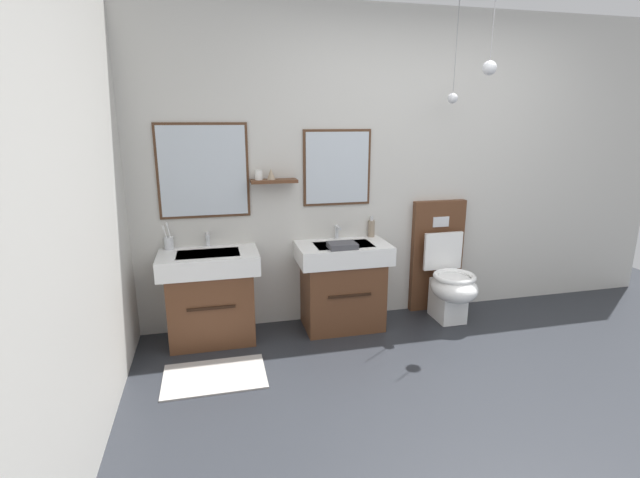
{
  "coord_description": "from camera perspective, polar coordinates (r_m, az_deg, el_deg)",
  "views": [
    {
      "loc": [
        -1.71,
        -1.86,
        1.68
      ],
      "look_at": [
        -0.9,
        1.56,
        0.77
      ],
      "focal_mm": 25.72,
      "sensor_mm": 36.0,
      "label": 1
    }
  ],
  "objects": [
    {
      "name": "ground_plane",
      "position": [
        3.07,
        25.63,
        -21.42
      ],
      "size": [
        6.12,
        4.95,
        0.1
      ],
      "primitive_type": "cube",
      "color": "#23262B",
      "rests_on": "ground"
    },
    {
      "name": "wall_back",
      "position": [
        4.07,
        11.41,
        8.65
      ],
      "size": [
        4.92,
        0.65,
        2.56
      ],
      "color": "beige",
      "rests_on": "ground"
    },
    {
      "name": "wall_left",
      "position": [
        2.02,
        -32.91,
        0.71
      ],
      "size": [
        0.12,
        3.75,
        2.56
      ],
      "primitive_type": "cube",
      "color": "beige",
      "rests_on": "ground"
    },
    {
      "name": "bath_mat",
      "position": [
        3.3,
        -12.96,
        -16.3
      ],
      "size": [
        0.68,
        0.44,
        0.01
      ],
      "primitive_type": "cube",
      "color": "#9E9993",
      "rests_on": "ground"
    },
    {
      "name": "vanity_sink_left",
      "position": [
        3.67,
        -13.43,
        -6.68
      ],
      "size": [
        0.74,
        0.46,
        0.71
      ],
      "color": "#56331E",
      "rests_on": "ground"
    },
    {
      "name": "tap_on_left_sink",
      "position": [
        3.7,
        -13.82,
        0.14
      ],
      "size": [
        0.03,
        0.13,
        0.11
      ],
      "color": "silver",
      "rests_on": "vanity_sink_left"
    },
    {
      "name": "vanity_sink_right",
      "position": [
        3.8,
        2.76,
        -5.5
      ],
      "size": [
        0.74,
        0.46,
        0.71
      ],
      "color": "#56331E",
      "rests_on": "ground"
    },
    {
      "name": "tap_on_right_sink",
      "position": [
        3.83,
        2.15,
        1.07
      ],
      "size": [
        0.03,
        0.13,
        0.11
      ],
      "color": "silver",
      "rests_on": "vanity_sink_right"
    },
    {
      "name": "toilet",
      "position": [
        4.14,
        15.28,
        -4.33
      ],
      "size": [
        0.48,
        0.63,
        1.0
      ],
      "color": "#56331E",
      "rests_on": "ground"
    },
    {
      "name": "toothbrush_cup",
      "position": [
        3.71,
        -18.31,
        -0.41
      ],
      "size": [
        0.07,
        0.07,
        0.21
      ],
      "color": "silver",
      "rests_on": "vanity_sink_left"
    },
    {
      "name": "soap_dispenser",
      "position": [
        3.92,
        6.41,
        1.34
      ],
      "size": [
        0.06,
        0.06,
        0.18
      ],
      "color": "gray",
      "rests_on": "vanity_sink_right"
    },
    {
      "name": "folded_hand_towel",
      "position": [
        3.56,
        2.79,
        -0.81
      ],
      "size": [
        0.22,
        0.16,
        0.04
      ],
      "primitive_type": "cube",
      "color": "#47474C",
      "rests_on": "vanity_sink_right"
    }
  ]
}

